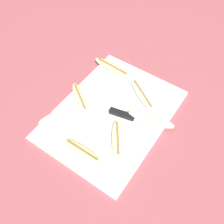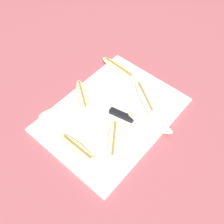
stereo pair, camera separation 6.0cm
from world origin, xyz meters
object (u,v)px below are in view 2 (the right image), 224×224
object	(u,v)px
banana_bright_far	(150,123)
banana_mellow_near	(82,95)
knife	(116,113)
banana_pale_long	(61,110)
banana_golden_short	(118,68)
banana_soft_right	(114,140)
banana_spotted_left	(78,148)
banana_cream_curved	(145,97)

from	to	relation	value
banana_bright_far	banana_mellow_near	bearing A→B (deg)	102.80
knife	banana_mellow_near	world-z (taller)	banana_mellow_near
knife	banana_pale_long	size ratio (longest dim) A/B	1.45
banana_golden_short	banana_soft_right	distance (m)	0.33
banana_pale_long	banana_spotted_left	bearing A→B (deg)	-113.35
banana_soft_right	banana_spotted_left	bearing A→B (deg)	144.83
banana_spotted_left	banana_bright_far	bearing A→B (deg)	-28.39
banana_golden_short	banana_spotted_left	bearing A→B (deg)	-159.99
banana_pale_long	banana_spotted_left	xyz separation A→B (m)	(-0.06, -0.15, -0.01)
knife	banana_mellow_near	xyz separation A→B (m)	(-0.02, 0.14, 0.00)
banana_spotted_left	banana_bright_far	size ratio (longest dim) A/B	0.89
banana_golden_short	banana_soft_right	size ratio (longest dim) A/B	1.20
banana_spotted_left	banana_mellow_near	bearing A→B (deg)	40.37
banana_pale_long	banana_cream_curved	world-z (taller)	banana_pale_long
knife	banana_cream_curved	world-z (taller)	same
banana_spotted_left	banana_mellow_near	world-z (taller)	banana_mellow_near
banana_golden_short	banana_spotted_left	xyz separation A→B (m)	(-0.36, -0.13, -0.00)
banana_bright_far	banana_cream_curved	bearing A→B (deg)	44.18
banana_golden_short	banana_spotted_left	distance (m)	0.39
banana_mellow_near	banana_bright_far	world-z (taller)	banana_bright_far
knife	banana_bright_far	world-z (taller)	banana_bright_far
banana_spotted_left	banana_golden_short	bearing A→B (deg)	20.01
banana_soft_right	banana_cream_curved	distance (m)	0.21
banana_cream_curved	banana_golden_short	bearing A→B (deg)	73.21
banana_cream_curved	banana_mellow_near	bearing A→B (deg)	128.54
banana_spotted_left	banana_bright_far	world-z (taller)	banana_bright_far
banana_soft_right	banana_bright_far	xyz separation A→B (m)	(0.13, -0.05, 0.01)
banana_golden_short	banana_soft_right	bearing A→B (deg)	-142.50
banana_soft_right	knife	bearing A→B (deg)	37.59
knife	banana_golden_short	bearing A→B (deg)	24.99
banana_soft_right	banana_mellow_near	bearing A→B (deg)	72.43
knife	banana_cream_curved	xyz separation A→B (m)	(0.12, -0.04, 0.00)
banana_soft_right	banana_bright_far	world-z (taller)	banana_bright_far
banana_pale_long	banana_soft_right	distance (m)	0.22
banana_cream_curved	knife	bearing A→B (deg)	163.10
banana_soft_right	banana_spotted_left	world-z (taller)	banana_soft_right
banana_pale_long	banana_cream_curved	xyz separation A→B (m)	(0.25, -0.19, -0.01)
knife	banana_bright_far	distance (m)	0.13
banana_golden_short	banana_pale_long	distance (m)	0.30
knife	banana_spotted_left	xyz separation A→B (m)	(-0.19, 0.00, 0.00)
knife	banana_soft_right	size ratio (longest dim) A/B	1.53
banana_golden_short	banana_bright_far	distance (m)	0.29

